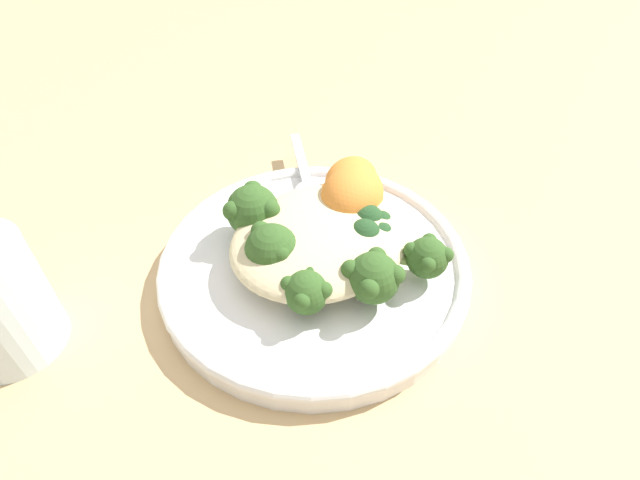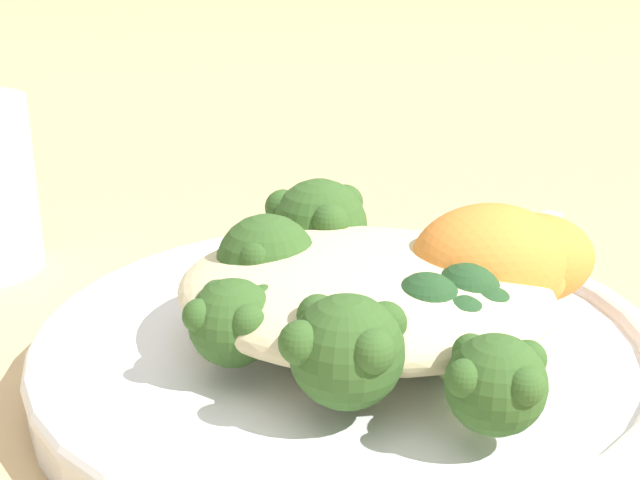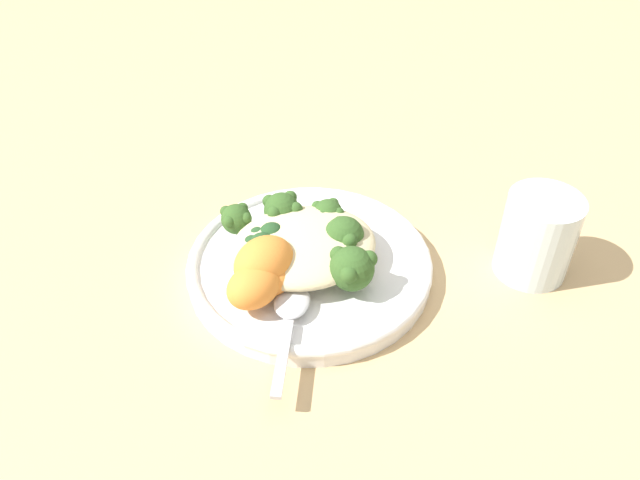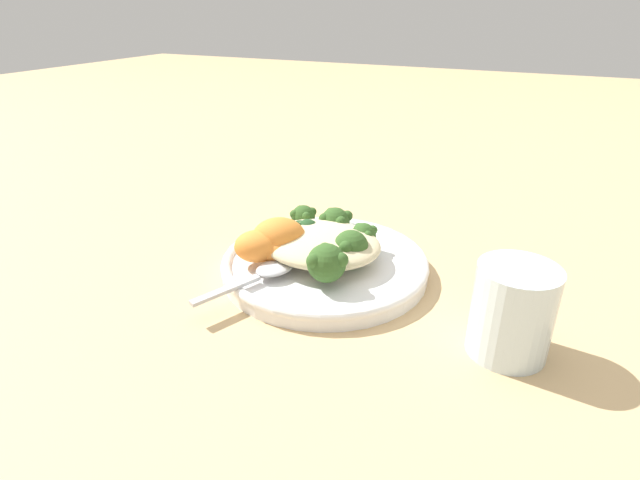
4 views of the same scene
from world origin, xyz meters
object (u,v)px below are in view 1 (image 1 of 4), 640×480
(broccoli_stalk_3, at_px, (366,269))
(sweet_potato_chunk_2, at_px, (324,225))
(quinoa_mound, at_px, (321,238))
(sweet_potato_chunk_1, at_px, (346,196))
(broccoli_stalk_2, at_px, (311,284))
(kale_tuft, at_px, (368,230))
(spoon, at_px, (310,189))
(broccoli_stalk_4, at_px, (399,251))
(sweet_potato_chunk_0, at_px, (351,181))
(broccoli_stalk_1, at_px, (280,249))
(plate, at_px, (318,262))
(broccoli_stalk_0, at_px, (262,213))
(sweet_potato_chunk_3, at_px, (352,196))

(broccoli_stalk_3, relative_size, sweet_potato_chunk_2, 2.00)
(quinoa_mound, relative_size, sweet_potato_chunk_1, 2.57)
(broccoli_stalk_2, distance_m, sweet_potato_chunk_1, 0.10)
(sweet_potato_chunk_2, xyz_separation_m, kale_tuft, (0.02, -0.02, 0.00))
(broccoli_stalk_2, xyz_separation_m, spoon, (0.06, 0.10, -0.01))
(broccoli_stalk_4, bearing_deg, quinoa_mound, -163.71)
(quinoa_mound, bearing_deg, sweet_potato_chunk_1, 34.09)
(broccoli_stalk_2, height_order, sweet_potato_chunk_1, broccoli_stalk_2)
(broccoli_stalk_4, xyz_separation_m, sweet_potato_chunk_2, (-0.03, 0.05, 0.00))
(spoon, bearing_deg, sweet_potato_chunk_0, -110.71)
(broccoli_stalk_1, distance_m, broccoli_stalk_4, 0.09)
(spoon, bearing_deg, quinoa_mound, 177.18)
(broccoli_stalk_1, xyz_separation_m, sweet_potato_chunk_1, (0.08, 0.03, -0.00))
(broccoli_stalk_1, bearing_deg, sweet_potato_chunk_1, -160.82)
(broccoli_stalk_4, bearing_deg, kale_tuft, 165.04)
(plate, xyz_separation_m, spoon, (0.04, 0.07, 0.01))
(broccoli_stalk_4, bearing_deg, broccoli_stalk_0, -171.50)
(broccoli_stalk_1, relative_size, broccoli_stalk_2, 1.12)
(spoon, bearing_deg, sweet_potato_chunk_1, -136.86)
(broccoli_stalk_2, height_order, sweet_potato_chunk_0, sweet_potato_chunk_0)
(quinoa_mound, xyz_separation_m, broccoli_stalk_4, (0.04, -0.04, -0.00))
(broccoli_stalk_1, height_order, sweet_potato_chunk_1, broccoli_stalk_1)
(sweet_potato_chunk_2, bearing_deg, spoon, 68.70)
(plate, relative_size, sweet_potato_chunk_2, 4.63)
(plate, height_order, sweet_potato_chunk_2, sweet_potato_chunk_2)
(broccoli_stalk_4, bearing_deg, plate, -162.59)
(quinoa_mound, height_order, sweet_potato_chunk_2, quinoa_mound)
(broccoli_stalk_2, distance_m, sweet_potato_chunk_2, 0.06)
(quinoa_mound, bearing_deg, broccoli_stalk_1, 172.34)
(plate, bearing_deg, quinoa_mound, -12.25)
(quinoa_mound, bearing_deg, broccoli_stalk_3, -79.79)
(broccoli_stalk_1, relative_size, sweet_potato_chunk_0, 1.65)
(broccoli_stalk_4, relative_size, spoon, 0.91)
(sweet_potato_chunk_2, xyz_separation_m, spoon, (0.02, 0.06, -0.01))
(quinoa_mound, bearing_deg, plate, 167.75)
(broccoli_stalk_2, xyz_separation_m, kale_tuft, (0.07, 0.02, 0.00))
(sweet_potato_chunk_1, height_order, spoon, sweet_potato_chunk_1)
(broccoli_stalk_0, relative_size, broccoli_stalk_4, 0.87)
(broccoli_stalk_0, relative_size, spoon, 0.79)
(plate, relative_size, quinoa_mound, 1.70)
(broccoli_stalk_1, bearing_deg, broccoli_stalk_2, 92.81)
(plate, xyz_separation_m, broccoli_stalk_3, (0.01, -0.05, 0.03))
(sweet_potato_chunk_0, xyz_separation_m, kale_tuft, (-0.02, -0.06, -0.00))
(sweet_potato_chunk_1, bearing_deg, broccoli_stalk_3, -116.26)
(broccoli_stalk_0, bearing_deg, sweet_potato_chunk_3, -155.45)
(broccoli_stalk_0, height_order, broccoli_stalk_3, broccoli_stalk_0)
(broccoli_stalk_4, height_order, spoon, broccoli_stalk_4)
(broccoli_stalk_1, distance_m, sweet_potato_chunk_0, 0.10)
(broccoli_stalk_2, xyz_separation_m, broccoli_stalk_4, (0.07, -0.01, -0.00))
(quinoa_mound, xyz_separation_m, broccoli_stalk_2, (-0.03, -0.03, -0.00))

